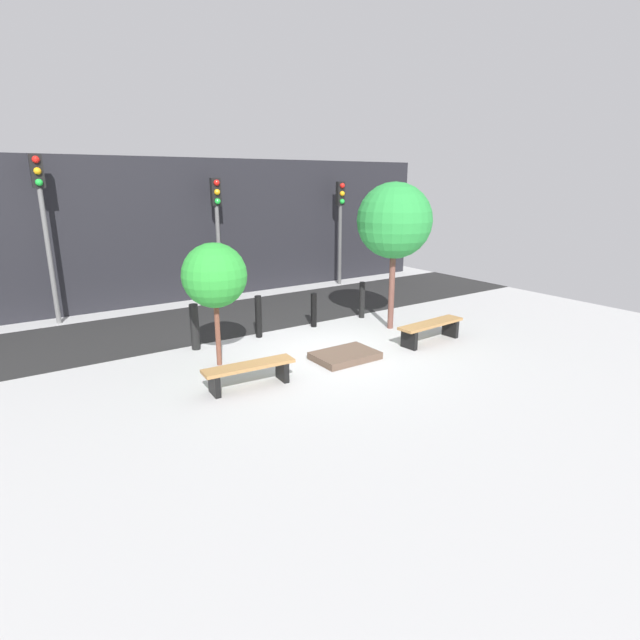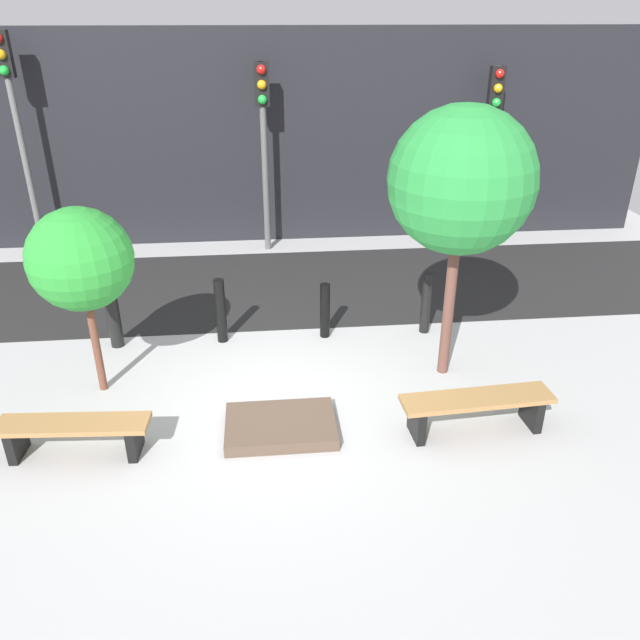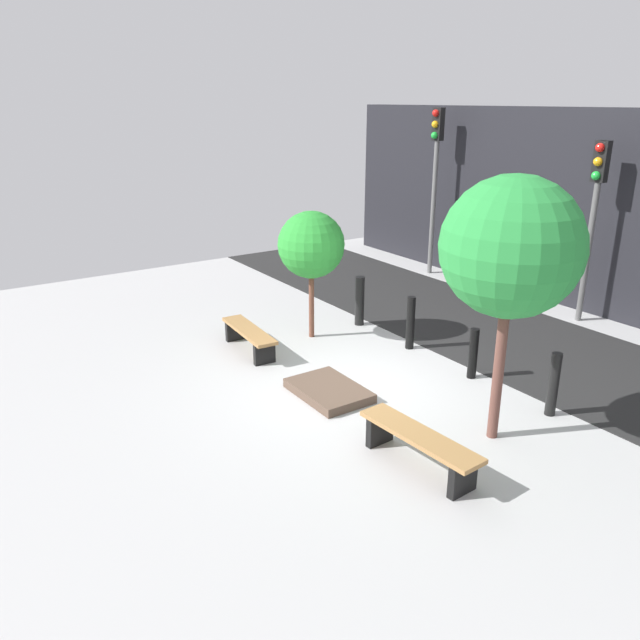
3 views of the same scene
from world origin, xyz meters
TOP-DOWN VIEW (x-y plane):
  - ground_plane at (0.00, 0.00)m, footprint 18.00×18.00m
  - road_strip at (0.00, 3.80)m, footprint 18.00×3.41m
  - building_facade at (0.00, 6.63)m, footprint 16.20×0.50m
  - bench_left at (-2.27, -0.69)m, footprint 1.68×0.49m
  - bench_right at (2.27, -0.69)m, footprint 1.80×0.53m
  - planter_bed at (0.00, -0.49)m, footprint 1.29×0.89m
  - tree_behind_left_bench at (-2.27, 0.66)m, footprint 1.25×1.25m
  - tree_behind_right_bench at (2.27, 0.66)m, footprint 1.78×1.78m
  - bollard_far_left at (-2.31, 1.84)m, footprint 0.19×0.19m
  - bollard_left at (-0.77, 1.84)m, footprint 0.15×0.15m
  - bollard_center at (0.77, 1.84)m, footprint 0.15×0.15m
  - bollard_right at (2.31, 1.84)m, footprint 0.15×0.15m
  - traffic_light_west at (-4.49, 5.79)m, footprint 0.28×0.27m
  - traffic_light_mid_west at (0.00, 5.79)m, footprint 0.28×0.27m
  - traffic_light_mid_east at (4.49, 5.79)m, footprint 0.28×0.27m

SIDE VIEW (x-z plane):
  - ground_plane at x=0.00m, z-range 0.00..0.00m
  - road_strip at x=0.00m, z-range 0.00..0.01m
  - planter_bed at x=0.00m, z-range 0.00..0.14m
  - bench_left at x=-2.27m, z-range 0.09..0.53m
  - bench_right at x=2.27m, z-range 0.10..0.57m
  - bollard_center at x=0.77m, z-range 0.00..0.86m
  - bollard_right at x=2.31m, z-range 0.00..0.97m
  - bollard_left at x=-0.77m, z-range 0.00..0.99m
  - bollard_far_left at x=-2.31m, z-range 0.00..1.01m
  - tree_behind_left_bench at x=-2.27m, z-range 0.59..3.02m
  - building_facade at x=0.00m, z-range 0.00..4.19m
  - traffic_light_mid_east at x=4.49m, z-range 0.68..4.18m
  - traffic_light_mid_west at x=0.00m, z-range 0.69..4.30m
  - tree_behind_right_bench at x=2.27m, z-range 0.86..4.39m
  - traffic_light_west at x=-4.49m, z-range 0.77..4.92m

